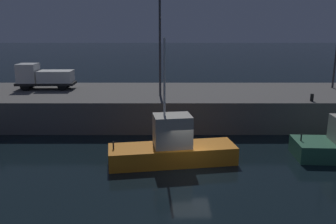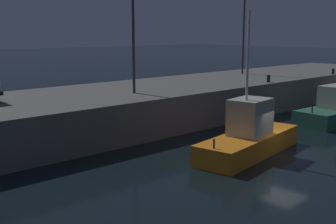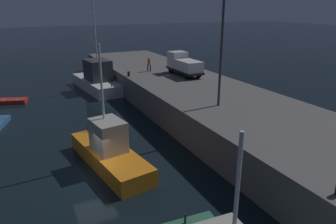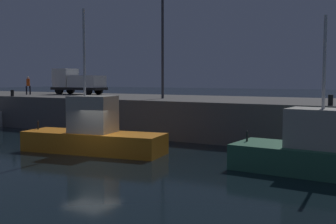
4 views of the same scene
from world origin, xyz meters
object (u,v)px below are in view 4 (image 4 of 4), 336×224
at_px(lamp_post_west, 163,33).
at_px(bollard_west, 12,93).
at_px(fishing_boat_white, 93,134).
at_px(dockworker, 28,84).
at_px(utility_truck, 77,82).
at_px(bollard_east, 331,100).

height_order(lamp_post_west, bollard_west, lamp_post_west).
distance_m(fishing_boat_white, dockworker, 19.00).
bearing_deg(bollard_west, utility_truck, 71.06).
relative_size(fishing_boat_white, utility_truck, 1.53).
bearing_deg(utility_truck, fishing_boat_white, -44.92).
bearing_deg(dockworker, bollard_west, -63.52).
relative_size(fishing_boat_white, bollard_west, 15.74).
height_order(fishing_boat_white, lamp_post_west, lamp_post_west).
distance_m(utility_truck, bollard_west, 6.43).
bearing_deg(fishing_boat_white, lamp_post_west, 95.98).
relative_size(utility_truck, bollard_east, 9.10).
distance_m(lamp_post_west, utility_truck, 12.51).
xyz_separation_m(lamp_post_west, utility_truck, (-11.52, 3.04, -3.81)).
xyz_separation_m(lamp_post_west, dockworker, (-15.17, 0.22, -4.06)).
xyz_separation_m(fishing_boat_white, lamp_post_west, (-0.99, 9.43, 6.71)).
relative_size(lamp_post_west, utility_truck, 1.55).
relative_size(lamp_post_west, bollard_east, 14.12).
xyz_separation_m(fishing_boat_white, utility_truck, (-12.51, 12.47, 2.89)).
distance_m(lamp_post_west, bollard_west, 14.70).
bearing_deg(dockworker, lamp_post_west, -0.83).
xyz_separation_m(fishing_boat_white, dockworker, (-16.15, 9.65, 2.65)).
bearing_deg(lamp_post_west, bollard_east, -11.58).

